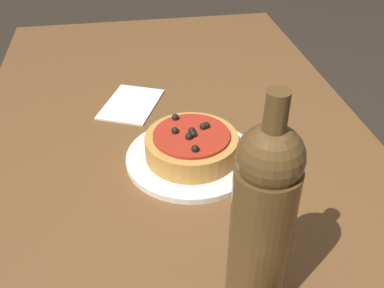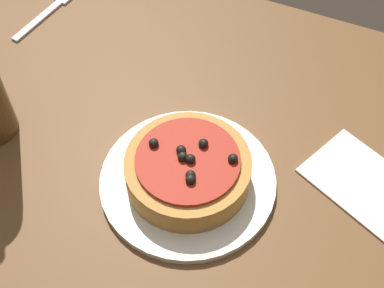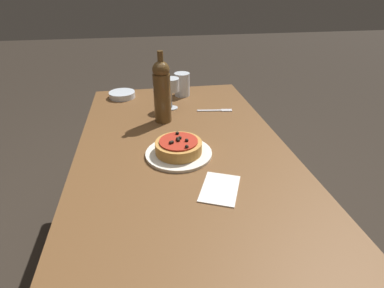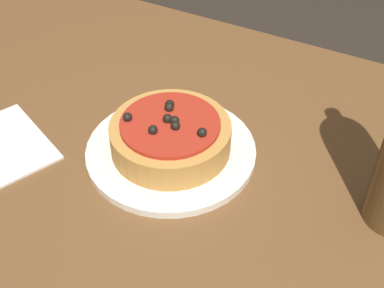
% 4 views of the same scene
% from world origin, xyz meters
% --- Properties ---
extents(dining_table, '(1.59, 0.84, 0.73)m').
position_xyz_m(dining_table, '(0.00, 0.00, 0.65)').
color(dining_table, brown).
rests_on(dining_table, ground_plane).
extents(dinner_plate, '(0.26, 0.26, 0.01)m').
position_xyz_m(dinner_plate, '(0.01, -0.02, 0.73)').
color(dinner_plate, white).
rests_on(dinner_plate, dining_table).
extents(pizza, '(0.18, 0.18, 0.06)m').
position_xyz_m(pizza, '(0.01, -0.02, 0.76)').
color(pizza, '#BC843D').
rests_on(pizza, dinner_plate).
extents(fork, '(0.04, 0.18, 0.00)m').
position_xyz_m(fork, '(-0.39, 0.23, 0.73)').
color(fork, silver).
rests_on(fork, dining_table).
extents(paper_napkin, '(0.20, 0.17, 0.00)m').
position_xyz_m(paper_napkin, '(0.24, 0.08, 0.73)').
color(paper_napkin, silver).
rests_on(paper_napkin, dining_table).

